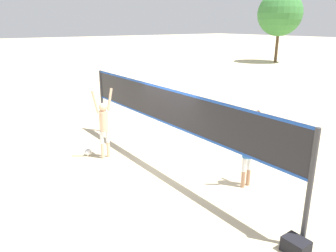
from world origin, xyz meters
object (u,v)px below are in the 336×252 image
volleyball_net (168,111)px  volleyball (88,152)px  player_blocker (248,148)px  gear_bag (296,246)px  tree_left_cluster (280,14)px  player_spiker (104,122)px

volleyball_net → volleyball: volleyball_net is taller
player_blocker → gear_bag: player_blocker is taller
volleyball_net → gear_bag: (4.47, -0.25, -1.63)m
gear_bag → tree_left_cluster: size_ratio=0.06×
player_blocker → volleyball: 5.26m
volleyball_net → player_spiker: (-1.89, -1.13, -0.59)m
volleyball_net → volleyball: (-2.39, -1.53, -1.67)m
player_blocker → player_spiker: bearing=-61.5°
player_spiker → player_blocker: player_spiker is taller
player_spiker → volleyball: size_ratio=10.06×
volleyball_net → player_blocker: 2.44m
player_spiker → gear_bag: player_spiker is taller
gear_bag → tree_left_cluster: tree_left_cluster is taller
volleyball_net → tree_left_cluster: size_ratio=1.19×
gear_bag → player_spiker: bearing=-172.1°
player_blocker → tree_left_cluster: (-17.91, 25.23, 4.09)m
volleyball → tree_left_cluster: size_ratio=0.03×
tree_left_cluster → player_blocker: bearing=-54.6°
volleyball_net → player_blocker: bearing=26.4°
volleyball → volleyball_net: bearing=32.7°
volleyball_net → player_blocker: size_ratio=4.37×
volleyball_net → tree_left_cluster: tree_left_cluster is taller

